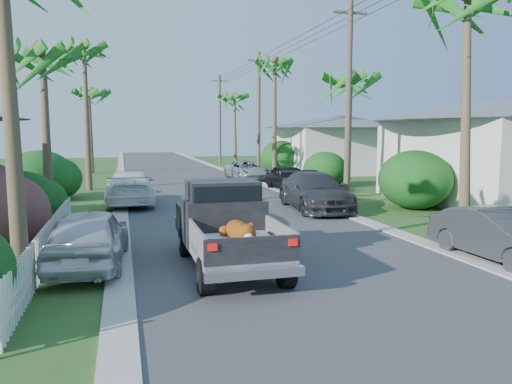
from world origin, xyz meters
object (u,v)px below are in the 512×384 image
object	(u,v)px
parked_car_lf	(130,188)
utility_pole_c	(259,114)
palm_l_b	(42,50)
palm_l_c	(84,47)
house_right_near	(502,154)
house_right_far	(340,146)
parked_car_ln	(89,238)
palm_r_d	(235,96)
pickup_truck	(225,224)
parked_car_rf	(289,178)
palm_r_c	(275,61)
parked_car_rn	(500,235)
utility_pole_d	(220,119)
parked_car_rm	(315,192)
parked_car_rd	(248,170)
palm_l_d	(89,91)
palm_r_b	(350,76)
utility_pole_b	(348,101)

from	to	relation	value
parked_car_lf	utility_pole_c	bearing A→B (deg)	-125.74
palm_l_b	palm_l_c	distance (m)	10.19
house_right_near	house_right_far	xyz separation A→B (m)	(0.00, 18.00, -0.10)
parked_car_ln	parked_car_lf	size ratio (longest dim) A/B	0.81
palm_r_d	parked_car_lf	bearing A→B (deg)	-112.77
pickup_truck	parked_car_rf	bearing A→B (deg)	65.54
palm_r_c	house_right_far	bearing A→B (deg)	30.47
palm_l_b	palm_l_c	bearing A→B (deg)	85.43
parked_car_rn	house_right_near	size ratio (longest dim) A/B	0.44
palm_l_b	utility_pole_d	size ratio (longest dim) A/B	0.82
parked_car_rm	parked_car_rd	size ratio (longest dim) A/B	1.12
parked_car_lf	parked_car_rm	bearing A→B (deg)	155.95
parked_car_rd	house_right_far	xyz separation A→B (m)	(8.90, 4.60, 1.46)
palm_r_d	house_right_near	xyz separation A→B (m)	(6.50, -28.00, -4.52)
palm_l_d	palm_r_b	bearing A→B (deg)	-55.41
pickup_truck	palm_r_c	size ratio (longest dim) A/B	0.54
parked_car_rn	palm_r_d	size ratio (longest dim) A/B	0.50
palm_l_c	house_right_far	distance (m)	21.41
palm_l_b	palm_r_c	bearing A→B (deg)	47.12
parked_car_lf	palm_r_d	bearing A→B (deg)	-111.78
parked_car_lf	house_right_far	bearing A→B (deg)	-137.97
house_right_far	palm_r_c	bearing A→B (deg)	-149.53
parked_car_rn	parked_car_rf	bearing A→B (deg)	88.24
parked_car_rf	pickup_truck	bearing A→B (deg)	-119.02
palm_l_b	palm_r_b	bearing A→B (deg)	12.62
palm_r_b	utility_pole_d	xyz separation A→B (m)	(-1.00, 28.00, -1.35)
house_right_far	utility_pole_d	size ratio (longest dim) A/B	1.00
palm_r_d	house_right_near	distance (m)	29.10
palm_r_d	utility_pole_c	world-z (taller)	utility_pole_c
palm_l_b	palm_r_d	xyz separation A→B (m)	(13.30, 28.00, 0.59)
pickup_truck	parked_car_lf	distance (m)	11.22
palm_l_b	house_right_far	distance (m)	27.06
palm_l_d	utility_pole_c	bearing A→B (deg)	-26.38
palm_l_d	palm_r_c	size ratio (longest dim) A/B	0.82
parked_car_rn	utility_pole_b	xyz separation A→B (m)	(0.62, 10.22, 3.94)
parked_car_rm	parked_car_rf	distance (m)	7.20
parked_car_rd	utility_pole_b	distance (m)	13.10
palm_r_d	utility_pole_d	world-z (taller)	utility_pole_d
pickup_truck	palm_r_d	bearing A→B (deg)	76.95
pickup_truck	house_right_near	world-z (taller)	house_right_near
palm_r_b	parked_car_rm	bearing A→B (deg)	-133.55
parked_car_rf	palm_r_c	size ratio (longest dim) A/B	0.44
parked_car_rn	palm_l_b	size ratio (longest dim) A/B	0.54
parked_car_lf	utility_pole_b	world-z (taller)	utility_pole_b
utility_pole_b	parked_car_rd	bearing A→B (deg)	96.89
parked_car_ln	palm_r_c	bearing A→B (deg)	-113.93
parked_car_rf	utility_pole_c	bearing A→B (deg)	80.88
palm_r_d	house_right_far	distance (m)	12.79
utility_pole_b	palm_l_b	bearing A→B (deg)	-175.39
house_right_near	palm_r_d	bearing A→B (deg)	103.07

